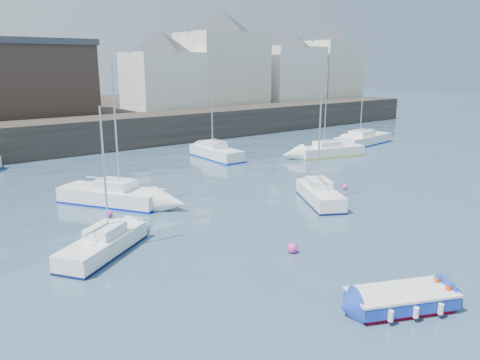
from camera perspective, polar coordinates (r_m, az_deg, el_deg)
water at (r=19.99m, az=21.78°, el=-10.89°), size 220.00×220.00×0.00m
quay_wall at (r=47.17m, az=-17.30°, el=5.41°), size 90.00×5.00×3.00m
land_strip at (r=64.27m, az=-22.96°, el=7.00°), size 90.00×32.00×2.80m
bldg_east_a at (r=62.33m, az=-2.20°, el=14.73°), size 13.36×13.36×11.80m
bldg_east_b at (r=68.89m, az=5.77°, el=13.83°), size 11.88×11.88×9.95m
bldg_east_c at (r=75.31m, az=10.95°, el=14.05°), size 11.14×11.14×10.95m
bldg_east_d at (r=57.16m, az=-9.48°, el=13.17°), size 11.14×11.14×8.95m
warehouse at (r=52.87m, az=-27.03°, el=10.99°), size 16.40×10.40×7.60m
blue_dinghy at (r=17.12m, az=19.06°, el=-13.55°), size 3.89×2.84×0.68m
sailboat_a at (r=21.31m, az=-16.32°, el=-7.54°), size 4.93×4.09×6.39m
sailboat_b at (r=28.57m, az=-15.39°, el=-1.80°), size 5.12×6.41×8.13m
sailboat_c at (r=28.23m, az=9.68°, el=-1.73°), size 3.80×5.14×6.57m
sailboat_d at (r=42.62m, az=10.82°, el=3.55°), size 6.55×3.37×7.99m
sailboat_f at (r=40.75m, az=-2.94°, el=3.38°), size 1.98×5.95×7.70m
sailboat_g at (r=49.62m, az=14.79°, el=4.84°), size 7.54×3.26×9.24m
buoy_near at (r=20.91m, az=6.37°, el=-8.80°), size 0.46×0.46×0.46m
buoy_mid at (r=31.64m, az=12.69°, el=-1.10°), size 0.35×0.35×0.35m
buoy_far at (r=26.37m, az=-15.63°, el=-4.34°), size 0.38×0.38×0.38m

